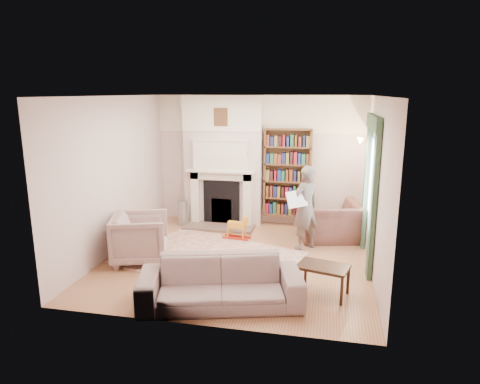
% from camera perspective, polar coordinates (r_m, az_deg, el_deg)
% --- Properties ---
extents(floor, '(4.50, 4.50, 0.00)m').
position_cam_1_polar(floor, '(7.62, -0.39, -8.88)').
color(floor, brown).
rests_on(floor, ground).
extents(ceiling, '(4.50, 4.50, 0.00)m').
position_cam_1_polar(ceiling, '(7.06, -0.42, 12.69)').
color(ceiling, white).
rests_on(ceiling, wall_back).
extents(wall_back, '(4.50, 0.00, 4.50)m').
position_cam_1_polar(wall_back, '(9.38, 2.49, 4.22)').
color(wall_back, beige).
rests_on(wall_back, floor).
extents(wall_front, '(4.50, 0.00, 4.50)m').
position_cam_1_polar(wall_front, '(5.10, -5.73, -3.56)').
color(wall_front, beige).
rests_on(wall_front, floor).
extents(wall_left, '(0.00, 4.50, 4.50)m').
position_cam_1_polar(wall_left, '(7.98, -16.41, 2.10)').
color(wall_left, beige).
rests_on(wall_left, floor).
extents(wall_right, '(0.00, 4.50, 4.50)m').
position_cam_1_polar(wall_right, '(7.10, 17.66, 0.67)').
color(wall_right, beige).
rests_on(wall_right, floor).
extents(fireplace, '(1.70, 0.58, 2.80)m').
position_cam_1_polar(fireplace, '(9.34, -2.27, 4.10)').
color(fireplace, beige).
rests_on(fireplace, floor).
extents(bookcase, '(1.00, 0.24, 1.85)m').
position_cam_1_polar(bookcase, '(9.21, 6.34, 2.57)').
color(bookcase, brown).
rests_on(bookcase, floor).
extents(window, '(0.02, 0.90, 1.30)m').
position_cam_1_polar(window, '(7.47, 17.28, 1.70)').
color(window, silver).
rests_on(window, wall_right).
extents(curtain_left, '(0.07, 0.32, 2.40)m').
position_cam_1_polar(curtain_left, '(6.84, 17.37, -1.48)').
color(curtain_left, '#324D33').
rests_on(curtain_left, floor).
extents(curtain_right, '(0.07, 0.32, 2.40)m').
position_cam_1_polar(curtain_right, '(8.20, 16.48, 0.96)').
color(curtain_right, '#324D33').
rests_on(curtain_right, floor).
extents(pelmet, '(0.09, 1.70, 0.24)m').
position_cam_1_polar(pelmet, '(7.35, 17.42, 8.84)').
color(pelmet, '#324D33').
rests_on(pelmet, wall_right).
extents(wall_sconce, '(0.20, 0.24, 0.24)m').
position_cam_1_polar(wall_sconce, '(8.47, 15.43, 6.20)').
color(wall_sconce, gold).
rests_on(wall_sconce, wall_right).
extents(rug, '(3.45, 3.04, 0.01)m').
position_cam_1_polar(rug, '(7.67, -4.09, -8.70)').
color(rug, beige).
rests_on(rug, floor).
extents(armchair_reading, '(1.37, 1.26, 0.76)m').
position_cam_1_polar(armchair_reading, '(8.62, 11.85, -3.83)').
color(armchair_reading, '#482A26').
rests_on(armchair_reading, floor).
extents(armchair_left, '(1.15, 1.13, 0.84)m').
position_cam_1_polar(armchair_left, '(7.58, -13.16, -5.99)').
color(armchair_left, '#BFAC9E').
rests_on(armchair_left, floor).
extents(sofa, '(2.36, 1.41, 0.65)m').
position_cam_1_polar(sofa, '(5.98, -2.61, -11.95)').
color(sofa, gray).
rests_on(sofa, floor).
extents(man_reading, '(0.67, 0.67, 1.58)m').
position_cam_1_polar(man_reading, '(7.94, 8.73, -2.10)').
color(man_reading, '#5A5048').
rests_on(man_reading, floor).
extents(newspaper, '(0.40, 0.39, 0.29)m').
position_cam_1_polar(newspaper, '(7.70, 7.59, -0.93)').
color(newspaper, white).
rests_on(newspaper, man_reading).
extents(coffee_table, '(0.79, 0.61, 0.45)m').
position_cam_1_polar(coffee_table, '(6.38, 10.97, -11.47)').
color(coffee_table, '#352012').
rests_on(coffee_table, floor).
extents(paraffin_heater, '(0.31, 0.31, 0.55)m').
position_cam_1_polar(paraffin_heater, '(9.46, -7.61, -2.79)').
color(paraffin_heater, '#96979D').
rests_on(paraffin_heater, floor).
extents(rocking_horse, '(0.56, 0.28, 0.47)m').
position_cam_1_polar(rocking_horse, '(8.52, -0.47, -4.76)').
color(rocking_horse, gold).
rests_on(rocking_horse, rug).
extents(board_game, '(0.41, 0.41, 0.03)m').
position_cam_1_polar(board_game, '(7.56, -2.56, -8.85)').
color(board_game, '#D9D14C').
rests_on(board_game, rug).
extents(game_box_lid, '(0.32, 0.22, 0.05)m').
position_cam_1_polar(game_box_lid, '(7.69, -6.91, -8.47)').
color(game_box_lid, red).
rests_on(game_box_lid, rug).
extents(comic_annuals, '(0.66, 0.34, 0.02)m').
position_cam_1_polar(comic_annuals, '(7.23, 2.04, -9.96)').
color(comic_annuals, red).
rests_on(comic_annuals, rug).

